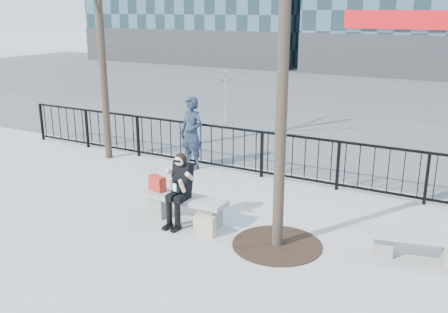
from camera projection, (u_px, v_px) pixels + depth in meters
The scene contains 11 objects.
ground at pixel (185, 221), 9.28m from camera, with size 120.00×120.00×0.00m, color #979792.
street_surface at pixel (370, 98), 21.90m from camera, with size 60.00×23.00×0.01m, color #474747.
railing at pixel (254, 153), 11.65m from camera, with size 14.00×0.06×1.10m.
tree_grate at pixel (277, 245), 8.33m from camera, with size 1.50×1.50×0.02m, color black.
bench_main at pixel (184, 206), 9.20m from camera, with size 1.65×0.46×0.49m.
bench_second at pixel (418, 244), 7.75m from camera, with size 1.55×0.43×0.46m.
seated_woman at pixel (179, 190), 8.96m from camera, with size 0.50×0.64×1.34m.
handbag at pixel (157, 183), 9.40m from camera, with size 0.35×0.16×0.28m, color #B32116.
shopping_bag at pixel (205, 226), 8.65m from camera, with size 0.38×0.14×0.36m, color beige.
standing_man at pixel (192, 133), 12.11m from camera, with size 0.65×0.43×1.77m, color black.
vendor_umbrella at pixel (225, 96), 16.90m from camera, with size 2.03×2.07×1.86m, color yellow.
Camera 1 is at (4.74, -7.16, 3.80)m, focal length 40.00 mm.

